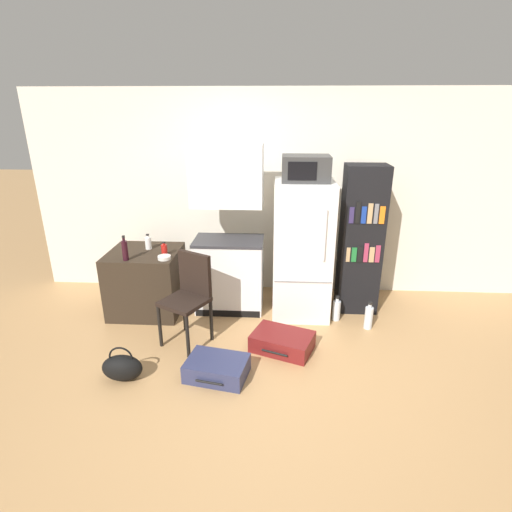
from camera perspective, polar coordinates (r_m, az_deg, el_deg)
ground_plane at (r=3.72m, az=1.25°, el=-17.30°), size 24.00×24.00×0.00m
wall_back at (r=5.04m, az=4.55°, el=8.71°), size 6.40×0.10×2.50m
side_table at (r=4.84m, az=-15.37°, el=-3.48°), size 0.79×0.72×0.74m
kitchen_hutch at (r=4.55m, az=-3.95°, el=2.66°), size 0.79×0.50×1.92m
refrigerator at (r=4.49m, az=6.63°, el=0.81°), size 0.64×0.64×1.54m
microwave at (r=4.27m, az=7.12°, el=12.30°), size 0.50×0.36×0.27m
bookshelf at (r=4.68m, az=14.74°, el=2.13°), size 0.46×0.35×1.70m
bottle_ketchup_red at (r=4.51m, az=-12.97°, el=0.92°), size 0.07×0.07×0.15m
bottle_wine_dark at (r=4.45m, az=-18.22°, el=0.83°), size 0.06×0.06×0.27m
bottle_milk_white at (r=4.74m, az=-15.14°, el=1.85°), size 0.07×0.07×0.18m
bowl at (r=4.40m, az=-12.97°, el=-0.21°), size 0.14×0.14×0.04m
chair at (r=4.06m, az=-9.45°, el=-4.93°), size 0.54×0.54×0.93m
suitcase_large_flat at (r=4.07m, az=3.78°, el=-12.10°), size 0.68×0.57×0.17m
suitcase_small_flat at (r=3.73m, az=-5.60°, el=-15.66°), size 0.59×0.47×0.17m
handbag at (r=3.84m, az=-18.57°, el=-14.86°), size 0.36×0.20×0.33m
water_bottle_front at (r=4.64m, az=11.42°, el=-7.54°), size 0.09×0.09×0.30m
water_bottle_middle at (r=4.55m, az=15.79°, el=-8.40°), size 0.09×0.09×0.32m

